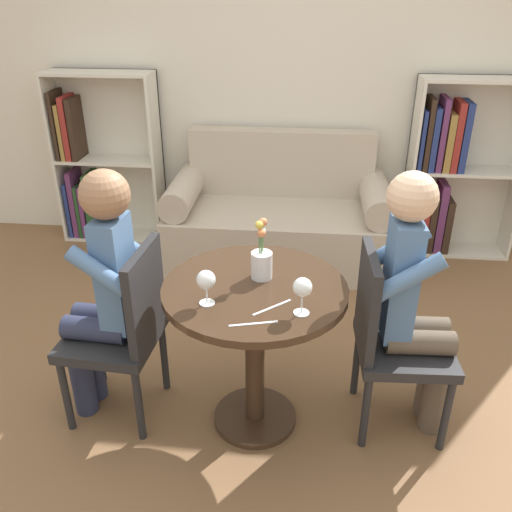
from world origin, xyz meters
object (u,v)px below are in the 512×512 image
object	(u,v)px
wine_glass_right	(302,288)
flower_vase	(262,259)
chair_left	(125,327)
bookshelf_left	(97,164)
person_left	(103,291)
bookshelf_right	(448,174)
wine_glass_left	(206,281)
chair_right	(390,335)
person_right	(415,301)
couch	(279,220)

from	to	relation	value
wine_glass_right	flower_vase	distance (m)	0.33
chair_left	wine_glass_right	xyz separation A→B (m)	(0.81, -0.20, 0.38)
bookshelf_left	person_left	distance (m)	2.14
bookshelf_right	wine_glass_right	distance (m)	2.45
wine_glass_left	person_left	bearing A→B (deg)	160.56
chair_right	person_right	bearing A→B (deg)	-88.16
bookshelf_left	bookshelf_right	distance (m)	2.71
bookshelf_left	flower_vase	bearing A→B (deg)	-52.53
person_left	chair_left	bearing A→B (deg)	87.04
couch	bookshelf_right	world-z (taller)	bookshelf_right
bookshelf_left	wine_glass_left	bearing A→B (deg)	-59.41
couch	person_right	world-z (taller)	person_right
chair_left	chair_right	distance (m)	1.21
bookshelf_left	bookshelf_right	bearing A→B (deg)	-0.18
bookshelf_right	flower_vase	distance (m)	2.30
chair_right	flower_vase	distance (m)	0.69
chair_left	person_right	xyz separation A→B (m)	(1.30, 0.06, 0.18)
person_right	wine_glass_left	distance (m)	0.92
bookshelf_right	wine_glass_left	size ratio (longest dim) A/B	8.83
chair_right	person_right	size ratio (longest dim) A/B	0.71
chair_right	flower_vase	xyz separation A→B (m)	(-0.59, 0.01, 0.36)
chair_left	wine_glass_right	size ratio (longest dim) A/B	5.71
bookshelf_left	wine_glass_right	bearing A→B (deg)	-52.93
wine_glass_left	bookshelf_left	bearing A→B (deg)	120.59
wine_glass_right	flower_vase	xyz separation A→B (m)	(-0.18, 0.27, -0.02)
bookshelf_right	flower_vase	bearing A→B (deg)	-122.47
chair_left	person_right	distance (m)	1.31
bookshelf_left	person_right	xyz separation A→B (m)	(2.16, -1.94, 0.07)
wine_glass_left	wine_glass_right	bearing A→B (deg)	-5.07
bookshelf_left	bookshelf_right	xyz separation A→B (m)	(2.71, -0.01, 0.01)
wine_glass_right	chair_left	bearing A→B (deg)	165.84
bookshelf_right	person_left	xyz separation A→B (m)	(-1.94, -1.98, 0.05)
chair_right	flower_vase	world-z (taller)	flower_vase
couch	flower_vase	size ratio (longest dim) A/B	5.85
couch	flower_vase	bearing A→B (deg)	-89.27
couch	chair_left	distance (m)	1.84
person_left	person_right	world-z (taller)	person_right
wine_glass_left	wine_glass_right	xyz separation A→B (m)	(0.38, -0.03, 0.01)
wine_glass_right	person_left	bearing A→B (deg)	166.49
flower_vase	person_right	bearing A→B (deg)	-0.36
person_right	wine_glass_right	bearing A→B (deg)	115.79
chair_right	couch	bearing A→B (deg)	17.23
bookshelf_right	chair_left	distance (m)	2.73
bookshelf_right	chair_right	size ratio (longest dim) A/B	1.47
bookshelf_left	chair_right	world-z (taller)	bookshelf_left
chair_right	wine_glass_left	size ratio (longest dim) A/B	6.01
couch	person_right	distance (m)	1.84
chair_right	person_left	bearing A→B (deg)	89.24
couch	chair_right	xyz separation A→B (m)	(0.61, -1.68, 0.18)
chair_left	bookshelf_left	bearing A→B (deg)	-152.55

